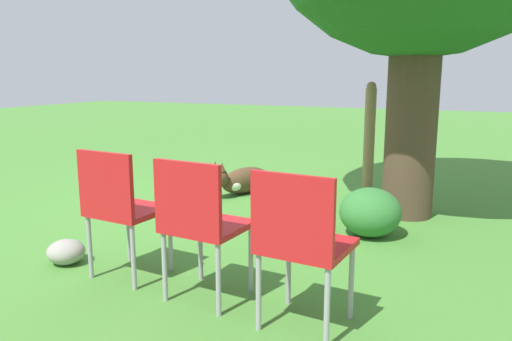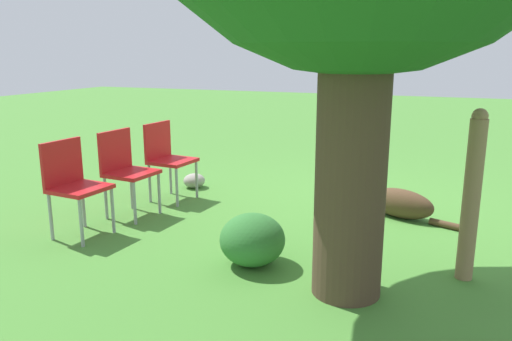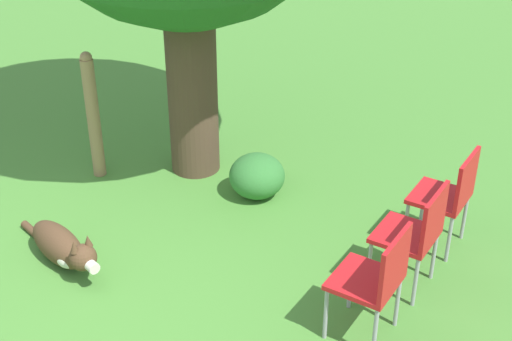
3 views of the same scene
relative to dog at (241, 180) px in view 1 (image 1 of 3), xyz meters
The scene contains 8 objects.
ground_plane 0.49m from the dog, 31.88° to the left, with size 30.00×30.00×0.00m, color #478433.
dog is the anchor object (origin of this frame).
fence_post 1.51m from the dog, 117.32° to the left, with size 0.12×0.12×1.24m.
red_chair_0 2.47m from the dog, ahead, with size 0.46×0.47×0.86m.
red_chair_1 2.71m from the dog, 21.30° to the left, with size 0.46×0.47×0.86m.
red_chair_2 3.07m from the dog, 32.08° to the left, with size 0.46×0.47×0.86m.
garden_rock 2.40m from the dog, ahead, with size 0.26×0.27×0.17m.
low_shrub 1.84m from the dog, 61.82° to the left, with size 0.51×0.51×0.41m.
Camera 1 is at (4.49, 2.18, 1.33)m, focal length 35.00 mm.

